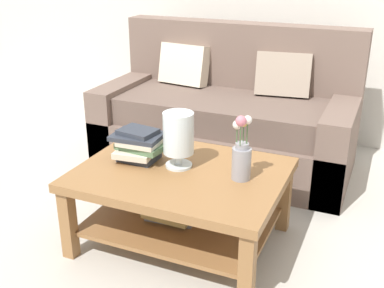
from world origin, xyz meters
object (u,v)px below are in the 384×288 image
Objects in this scene: coffee_table at (181,191)px; book_stack_main at (138,145)px; couch at (227,118)px; flower_pitcher at (242,155)px; glass_hurricane_vase at (179,135)px.

book_stack_main is (-0.28, 0.03, 0.22)m from coffee_table.
couch reaches higher than coffee_table.
couch is 1.26m from flower_pitcher.
couch is at bearing 96.94° from coffee_table.
flower_pitcher reaches higher than coffee_table.
glass_hurricane_vase is (0.25, 0.01, 0.09)m from book_stack_main.
book_stack_main is (-0.14, -1.14, 0.18)m from couch.
couch is at bearing 83.17° from book_stack_main.
flower_pitcher reaches higher than book_stack_main.
couch is 6.20× the size of book_stack_main.
coffee_table is at bearing -54.48° from glass_hurricane_vase.
flower_pitcher is (0.48, -1.14, 0.23)m from couch.
coffee_table is 3.09× the size of flower_pitcher.
flower_pitcher is at bearing -0.06° from book_stack_main.
couch is 1.16m from book_stack_main.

